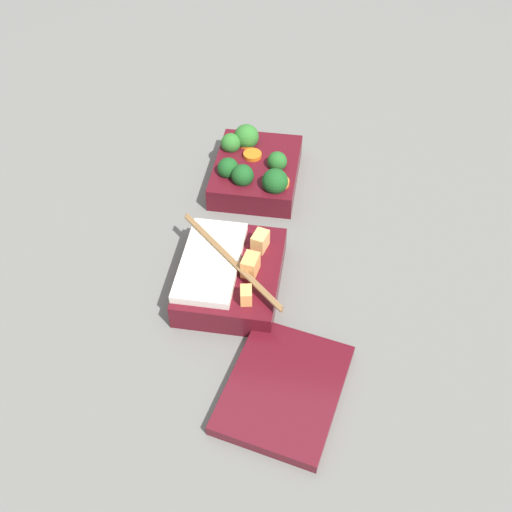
% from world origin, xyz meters
% --- Properties ---
extents(ground_plane, '(3.00, 3.00, 0.00)m').
position_xyz_m(ground_plane, '(0.00, 0.00, 0.00)').
color(ground_plane, slate).
extents(bento_tray_vegetable, '(0.17, 0.14, 0.07)m').
position_xyz_m(bento_tray_vegetable, '(-0.11, -0.00, 0.03)').
color(bento_tray_vegetable, '#510F19').
rests_on(bento_tray_vegetable, ground_plane).
extents(bento_tray_rice, '(0.17, 0.17, 0.07)m').
position_xyz_m(bento_tray_rice, '(0.12, -0.00, 0.02)').
color(bento_tray_rice, '#510F19').
rests_on(bento_tray_rice, ground_plane).
extents(bento_lid, '(0.19, 0.17, 0.02)m').
position_xyz_m(bento_lid, '(0.28, 0.09, 0.01)').
color(bento_lid, '#510F19').
rests_on(bento_lid, ground_plane).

